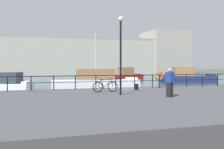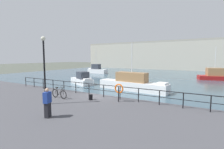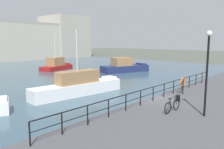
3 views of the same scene
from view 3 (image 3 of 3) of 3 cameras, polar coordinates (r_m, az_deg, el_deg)
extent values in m
plane|color=#4C5147|center=(18.06, 9.63, -8.93)|extent=(240.00, 240.00, 0.00)
cube|color=#A49F91|center=(80.98, -11.95, 9.34)|extent=(12.40, 13.75, 13.76)
cube|color=white|center=(22.84, -8.54, -3.65)|extent=(10.02, 2.86, 1.19)
cube|color=#997047|center=(22.57, -8.78, -0.63)|extent=(4.45, 1.93, 1.26)
cube|color=white|center=(25.20, -0.71, -0.77)|extent=(1.31, 1.40, 0.24)
cylinder|color=silver|center=(22.31, -8.94, 6.12)|extent=(0.10, 0.10, 4.05)
cube|color=navy|center=(39.71, 3.27, 1.52)|extent=(8.98, 5.48, 1.13)
cube|color=#997047|center=(39.21, 2.44, 3.31)|extent=(3.74, 3.26, 1.42)
cube|color=navy|center=(41.65, 7.44, 2.73)|extent=(1.62, 2.23, 0.24)
cube|color=white|center=(18.80, -26.07, -5.57)|extent=(1.10, 1.44, 0.24)
cube|color=maroon|center=(43.71, -13.93, 1.70)|extent=(6.94, 4.29, 0.81)
cube|color=#997047|center=(43.39, -14.22, 3.23)|extent=(3.30, 2.76, 1.58)
cube|color=maroon|center=(45.75, -11.76, 2.72)|extent=(1.24, 2.00, 0.24)
cylinder|color=silver|center=(43.24, -14.36, 7.11)|extent=(0.10, 0.10, 4.29)
cylinder|color=black|center=(10.11, -20.21, -14.06)|extent=(0.07, 0.07, 1.05)
cylinder|color=black|center=(10.88, -12.62, -12.11)|extent=(0.07, 0.07, 1.05)
cylinder|color=black|center=(11.81, -6.23, -10.28)|extent=(0.07, 0.07, 1.05)
cylinder|color=black|center=(12.87, -0.90, -8.64)|extent=(0.07, 0.07, 1.05)
cylinder|color=black|center=(14.04, 3.56, -7.20)|extent=(0.07, 0.07, 1.05)
cylinder|color=black|center=(15.28, 7.28, -5.95)|extent=(0.07, 0.07, 1.05)
cylinder|color=black|center=(16.58, 10.42, -4.88)|extent=(0.07, 0.07, 1.05)
cylinder|color=black|center=(17.93, 13.09, -3.95)|extent=(0.07, 0.07, 1.05)
cylinder|color=black|center=(19.32, 15.38, -3.15)|extent=(0.07, 0.07, 1.05)
cylinder|color=black|center=(20.73, 17.35, -2.45)|extent=(0.07, 0.07, 1.05)
cylinder|color=black|center=(22.18, 19.07, -1.84)|extent=(0.07, 0.07, 1.05)
cylinder|color=black|center=(23.64, 20.57, -1.31)|extent=(0.07, 0.07, 1.05)
cylinder|color=black|center=(25.11, 21.90, -0.83)|extent=(0.07, 0.07, 1.05)
cylinder|color=black|center=(26.60, 23.08, -0.41)|extent=(0.07, 0.07, 1.05)
cylinder|color=black|center=(17.14, 11.86, -2.69)|extent=(20.72, 0.06, 0.06)
cylinder|color=black|center=(17.24, 11.82, -4.23)|extent=(20.72, 0.04, 0.04)
torus|color=black|center=(14.83, 16.08, -7.33)|extent=(0.72, 0.09, 0.72)
torus|color=black|center=(13.95, 13.99, -8.25)|extent=(0.72, 0.09, 0.72)
cylinder|color=black|center=(14.46, 15.42, -6.72)|extent=(0.55, 0.06, 0.66)
cylinder|color=black|center=(14.16, 14.69, -7.16)|extent=(0.24, 0.05, 0.58)
cylinder|color=black|center=(14.30, 15.26, -5.70)|extent=(0.72, 0.07, 0.11)
cylinder|color=black|center=(14.14, 14.43, -8.21)|extent=(0.43, 0.06, 0.12)
cylinder|color=black|center=(13.97, 14.26, -7.18)|extent=(0.26, 0.05, 0.51)
cylinder|color=black|center=(14.71, 16.02, -6.32)|extent=(0.14, 0.04, 0.57)
cube|color=black|center=(14.00, 14.54, -5.96)|extent=(0.22, 0.10, 0.05)
cylinder|color=black|center=(14.59, 15.98, -5.11)|extent=(0.52, 0.05, 0.02)
cylinder|color=black|center=(17.08, 16.43, -5.75)|extent=(0.32, 0.32, 0.44)
cylinder|color=black|center=(19.23, 17.62, -3.15)|extent=(0.08, 0.08, 1.15)
torus|color=orange|center=(19.17, 17.52, -1.82)|extent=(0.75, 0.11, 0.75)
cylinder|color=black|center=(13.80, 22.91, -0.60)|extent=(0.12, 0.12, 4.60)
sphere|color=silver|center=(13.66, 23.51, 9.56)|extent=(0.32, 0.32, 0.32)
camera|label=1|loc=(13.48, 92.56, -10.73)|focal=40.03mm
camera|label=2|loc=(23.48, 50.51, 3.13)|focal=26.79mm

